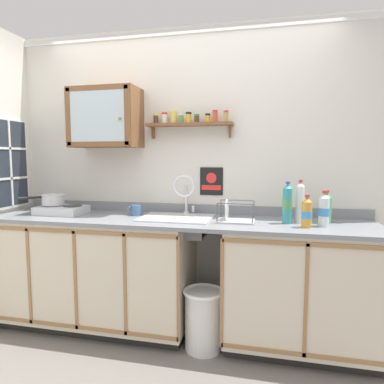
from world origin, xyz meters
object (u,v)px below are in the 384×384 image
wall_cabinet (106,118)px  saucepan (53,199)px  sink (177,220)px  warning_sign (211,181)px  bottle_detergent_teal_0 (287,204)px  mug (136,210)px  bottle_juice_amber_4 (307,213)px  bottle_opaque_white_1 (300,203)px  bottle_soda_green_3 (326,208)px  hot_plate_stove (62,210)px  dish_rack (234,218)px  trash_bin (203,318)px  bottle_water_clear_2 (324,210)px

wall_cabinet → saucepan: bearing=-163.3°
sink → warning_sign: warning_sign is taller
bottle_detergent_teal_0 → mug: bottle_detergent_teal_0 is taller
saucepan → bottle_juice_amber_4: (2.11, -0.14, -0.02)m
sink → bottle_opaque_white_1: 0.96m
saucepan → bottle_soda_green_3: (2.26, 0.06, -0.01)m
bottle_detergent_teal_0 → warning_sign: warning_sign is taller
mug → bottle_soda_green_3: bearing=0.0°
hot_plate_stove → bottle_detergent_teal_0: size_ratio=1.26×
hot_plate_stove → wall_cabinet: size_ratio=0.67×
dish_rack → trash_bin: (-0.20, -0.17, -0.75)m
bottle_opaque_white_1 → bottle_soda_green_3: size_ratio=1.31×
trash_bin → bottle_water_clear_2: bearing=8.7°
saucepan → trash_bin: (1.39, -0.20, -0.84)m
bottle_juice_amber_4 → dish_rack: bearing=168.4°
saucepan → bottle_soda_green_3: 2.26m
hot_plate_stove → wall_cabinet: (0.36, 0.15, 0.79)m
sink → mug: (-0.37, 0.04, 0.06)m
bottle_opaque_white_1 → bottle_soda_green_3: bearing=10.1°
sink → trash_bin: (0.26, -0.22, -0.70)m
bottle_juice_amber_4 → warning_sign: (-0.75, 0.42, 0.18)m
wall_cabinet → dish_rack: bearing=-8.4°
bottle_water_clear_2 → dish_rack: bearing=176.3°
hot_plate_stove → wall_cabinet: wall_cabinet is taller
bottle_juice_amber_4 → mug: bearing=171.8°
saucepan → dish_rack: 1.59m
wall_cabinet → trash_bin: 1.83m
hot_plate_stove → bottle_juice_amber_4: (2.01, -0.12, 0.07)m
hot_plate_stove → trash_bin: size_ratio=0.85×
sink → bottle_soda_green_3: (1.14, 0.04, 0.13)m
bottle_water_clear_2 → saucepan: bearing=178.2°
trash_bin → mug: bearing=157.7°
hot_plate_stove → sink: bearing=1.9°
dish_rack → bottle_water_clear_2: bearing=-3.7°
warning_sign → trash_bin: (0.03, -0.49, -1.00)m
mug → warning_sign: warning_sign is taller
mug → wall_cabinet: 0.84m
wall_cabinet → trash_bin: bearing=-20.0°
bottle_soda_green_3 → wall_cabinet: size_ratio=0.42×
bottle_detergent_teal_0 → trash_bin: bottle_detergent_teal_0 is taller
bottle_water_clear_2 → bottle_opaque_white_1: bearing=148.7°
wall_cabinet → trash_bin: (0.93, -0.34, -1.54)m
bottle_opaque_white_1 → bottle_water_clear_2: bearing=-31.3°
hot_plate_stove → bottle_juice_amber_4: bottle_juice_amber_4 is taller
saucepan → wall_cabinet: 0.85m
bottle_water_clear_2 → wall_cabinet: wall_cabinet is taller
bottle_juice_amber_4 → bottle_soda_green_3: bearing=51.3°
sink → bottle_soda_green_3: size_ratio=2.29×
sink → bottle_juice_amber_4: (0.98, -0.15, 0.12)m
bottle_detergent_teal_0 → warning_sign: bearing=153.9°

